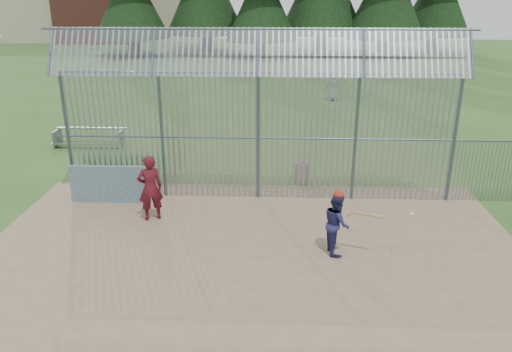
{
  "coord_description": "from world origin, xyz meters",
  "views": [
    {
      "loc": [
        0.56,
        -11.37,
        6.29
      ],
      "look_at": [
        0.0,
        2.0,
        1.3
      ],
      "focal_mm": 35.0,
      "sensor_mm": 36.0,
      "label": 1
    }
  ],
  "objects_px": {
    "dugout_wall": "(110,184)",
    "bleacher": "(89,137)",
    "batter": "(337,223)",
    "trash_can": "(302,172)",
    "onlooker": "(150,188)"
  },
  "relations": [
    {
      "from": "dugout_wall",
      "to": "bleacher",
      "type": "relative_size",
      "value": 0.83
    },
    {
      "from": "onlooker",
      "to": "trash_can",
      "type": "bearing_deg",
      "value": -168.04
    },
    {
      "from": "batter",
      "to": "onlooker",
      "type": "xyz_separation_m",
      "value": [
        -5.13,
        1.73,
        0.18
      ]
    },
    {
      "from": "batter",
      "to": "onlooker",
      "type": "relative_size",
      "value": 0.81
    },
    {
      "from": "dugout_wall",
      "to": "batter",
      "type": "xyz_separation_m",
      "value": [
        6.71,
        -2.9,
        0.19
      ]
    },
    {
      "from": "bleacher",
      "to": "trash_can",
      "type": "bearing_deg",
      "value": -24.1
    },
    {
      "from": "batter",
      "to": "bleacher",
      "type": "relative_size",
      "value": 0.53
    },
    {
      "from": "dugout_wall",
      "to": "batter",
      "type": "bearing_deg",
      "value": -23.4
    },
    {
      "from": "batter",
      "to": "dugout_wall",
      "type": "bearing_deg",
      "value": 58.48
    },
    {
      "from": "bleacher",
      "to": "dugout_wall",
      "type": "bearing_deg",
      "value": -64.62
    },
    {
      "from": "batter",
      "to": "trash_can",
      "type": "bearing_deg",
      "value": -0.73
    },
    {
      "from": "dugout_wall",
      "to": "onlooker",
      "type": "distance_m",
      "value": 2.0
    },
    {
      "from": "dugout_wall",
      "to": "trash_can",
      "type": "height_order",
      "value": "dugout_wall"
    },
    {
      "from": "trash_can",
      "to": "bleacher",
      "type": "xyz_separation_m",
      "value": [
        -8.91,
        3.99,
        0.03
      ]
    },
    {
      "from": "batter",
      "to": "trash_can",
      "type": "relative_size",
      "value": 1.93
    }
  ]
}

